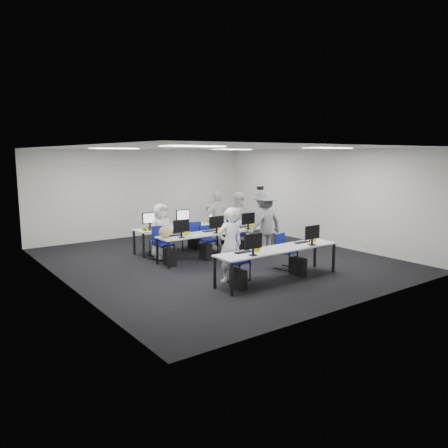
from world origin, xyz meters
TOP-DOWN VIEW (x-y plane):
  - room at (0.00, 0.00)m, footprint 9.00×9.02m
  - ceiling_panels at (0.00, 0.00)m, footprint 5.20×4.60m
  - desk_front at (0.00, -2.40)m, footprint 3.20×0.70m
  - desk_mid at (0.00, 0.20)m, footprint 3.20×0.70m
  - desk_back at (0.00, 1.60)m, footprint 3.20×0.70m
  - equipment_front at (-0.19, -2.42)m, footprint 2.51×0.41m
  - equipment_mid at (-0.19, 0.18)m, footprint 2.91×0.41m
  - equipment_back at (0.19, 1.62)m, footprint 2.91×0.41m
  - chair_0 at (-0.82, -1.92)m, footprint 0.54×0.57m
  - chair_1 at (0.83, -1.78)m, footprint 0.53×0.56m
  - chair_2 at (-1.18, 0.83)m, footprint 0.47×0.50m
  - chair_3 at (0.16, 0.64)m, footprint 0.45×0.48m
  - chair_4 at (1.21, 0.74)m, footprint 0.46×0.49m
  - chair_5 at (-1.20, 1.06)m, footprint 0.58×0.61m
  - chair_6 at (-0.12, 1.10)m, footprint 0.55×0.58m
  - chair_7 at (1.17, 1.03)m, footprint 0.49×0.53m
  - handbag at (-1.45, 0.22)m, footprint 0.42×0.32m
  - student_0 at (-0.96, -1.86)m, footprint 0.66×0.49m
  - student_1 at (1.43, 0.95)m, footprint 0.90×0.74m
  - student_2 at (-1.10, 1.09)m, footprint 0.78×0.56m
  - student_3 at (0.76, 1.07)m, footprint 1.07×0.54m
  - photographer at (1.35, -0.40)m, footprint 1.23×0.76m
  - dslr_camera at (1.34, -0.22)m, footprint 0.15×0.19m

SIDE VIEW (x-z plane):
  - chair_3 at x=0.16m, z-range -0.15..0.67m
  - chair_2 at x=-1.18m, z-range -0.15..0.68m
  - chair_4 at x=1.21m, z-range -0.16..0.70m
  - chair_1 at x=0.83m, z-range -0.16..0.71m
  - chair_0 at x=-0.82m, z-range -0.16..0.73m
  - chair_6 at x=-0.12m, z-range -0.17..0.76m
  - chair_5 at x=-1.20m, z-range -0.17..0.76m
  - chair_7 at x=1.17m, z-range -0.18..0.78m
  - equipment_mid at x=-0.19m, z-range -0.24..0.95m
  - equipment_back at x=0.19m, z-range -0.24..0.95m
  - equipment_front at x=-0.19m, z-range -0.24..0.95m
  - desk_front at x=0.00m, z-range 0.32..1.05m
  - desk_mid at x=0.00m, z-range 0.32..1.05m
  - desk_back at x=0.00m, z-range 0.32..1.05m
  - student_2 at x=-1.10m, z-range 0.00..1.51m
  - student_0 at x=-0.96m, z-range 0.00..1.68m
  - student_1 at x=1.43m, z-range 0.00..1.70m
  - student_3 at x=0.76m, z-range 0.00..1.75m
  - handbag at x=-1.45m, z-range 0.73..1.04m
  - photographer at x=1.35m, z-range 0.00..1.84m
  - room at x=0.00m, z-range 0.00..3.00m
  - dslr_camera at x=1.34m, z-range 1.85..1.95m
  - ceiling_panels at x=0.00m, z-range 2.98..2.99m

